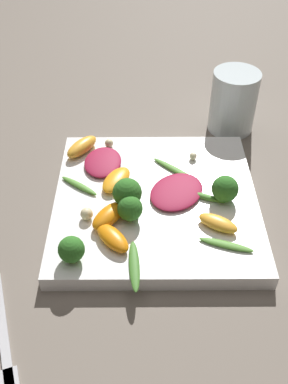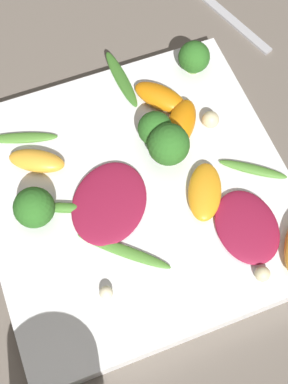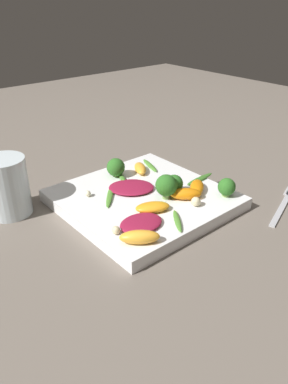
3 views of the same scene
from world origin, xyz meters
name	(u,v)px [view 3 (image 3 of 3)]	position (x,y,z in m)	size (l,w,h in m)	color
ground_plane	(143,205)	(0.00, 0.00, 0.00)	(2.40, 2.40, 0.00)	#6B6056
plate	(143,199)	(0.00, 0.00, 0.01)	(0.30, 0.30, 0.02)	white
drinking_glass	(6,187)	(-0.22, 0.15, 0.06)	(0.08, 0.08, 0.11)	silver
fork	(285,201)	(0.23, -0.18, 0.00)	(0.17, 0.07, 0.01)	#B2B2B7
radicchio_leaf_0	(141,223)	(-0.08, -0.08, 0.03)	(0.08, 0.06, 0.01)	maroon
radicchio_leaf_1	(131,187)	(-0.01, 0.03, 0.03)	(0.12, 0.11, 0.01)	maroon
orange_segment_0	(140,168)	(0.06, 0.09, 0.03)	(0.05, 0.06, 0.02)	#FCAD33
orange_segment_1	(197,187)	(0.09, -0.06, 0.03)	(0.07, 0.06, 0.02)	orange
orange_segment_2	(186,194)	(0.05, -0.07, 0.04)	(0.07, 0.06, 0.02)	orange
orange_segment_3	(140,237)	(-0.11, -0.12, 0.04)	(0.07, 0.06, 0.02)	#FCAD33
orange_segment_4	(153,207)	(-0.03, -0.06, 0.03)	(0.07, 0.06, 0.02)	orange
broccoli_floret_0	(174,184)	(0.05, -0.04, 0.05)	(0.04, 0.04, 0.04)	#7A9E51
broccoli_floret_1	(116,167)	(0.01, 0.10, 0.05)	(0.04, 0.04, 0.04)	#84AD5B
broccoli_floret_2	(227,187)	(0.12, -0.11, 0.04)	(0.03, 0.03, 0.04)	#7A9E51
broccoli_floret_3	(166,186)	(0.02, -0.04, 0.05)	(0.04, 0.04, 0.05)	#7A9E51
arugula_sprig_0	(200,179)	(0.13, -0.03, 0.03)	(0.08, 0.02, 0.01)	#3D7528
arugula_sprig_1	(177,221)	(-0.02, -0.12, 0.03)	(0.05, 0.06, 0.01)	#518E33
arugula_sprig_2	(110,195)	(-0.06, 0.03, 0.03)	(0.07, 0.08, 0.01)	#518E33
arugula_sprig_3	(123,179)	(0.01, 0.07, 0.03)	(0.03, 0.06, 0.01)	#47842D
arugula_sprig_4	(150,165)	(0.10, 0.09, 0.03)	(0.04, 0.07, 0.01)	#518E33
macadamia_nut_0	(88,194)	(-0.09, 0.06, 0.03)	(0.01, 0.01, 0.01)	beige
macadamia_nut_1	(196,202)	(0.05, -0.10, 0.03)	(0.02, 0.02, 0.02)	beige
macadamia_nut_2	(116,230)	(-0.13, -0.08, 0.03)	(0.01, 0.01, 0.01)	beige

